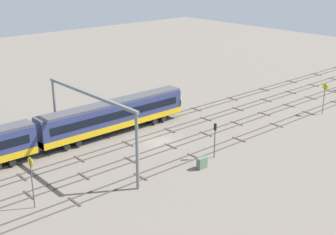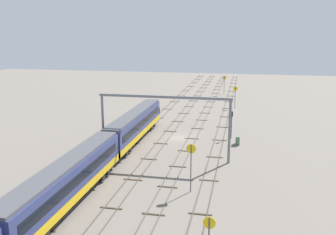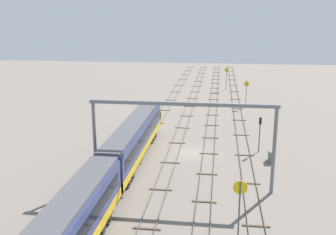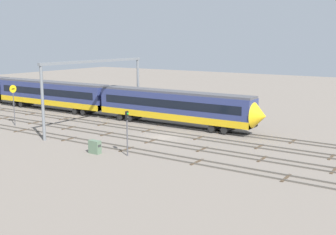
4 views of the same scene
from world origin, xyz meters
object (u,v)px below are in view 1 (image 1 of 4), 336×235
relay_cabinet (202,163)px  overhead_gantry (90,111)px  speed_sign_far_trackside (324,94)px  signal_light_trackside_departure (215,136)px  speed_sign_near_foreground (31,174)px

relay_cabinet → overhead_gantry: bearing=131.8°
speed_sign_far_trackside → relay_cabinet: size_ratio=3.71×
overhead_gantry → signal_light_trackside_departure: overhead_gantry is taller
relay_cabinet → speed_sign_near_foreground: bearing=166.2°
overhead_gantry → speed_sign_far_trackside: bearing=-12.8°
speed_sign_far_trackside → relay_cabinet: 30.04m
speed_sign_far_trackside → signal_light_trackside_departure: speed_sign_far_trackside is taller
overhead_gantry → signal_light_trackside_departure: size_ratio=4.03×
signal_light_trackside_departure → overhead_gantry: bearing=144.4°
overhead_gantry → relay_cabinet: bearing=-48.2°
overhead_gantry → speed_sign_far_trackside: size_ratio=3.64×
overhead_gantry → speed_sign_near_foreground: size_ratio=3.32×
speed_sign_far_trackside → signal_light_trackside_departure: size_ratio=1.11×
overhead_gantry → speed_sign_far_trackside: (39.07, -8.88, -3.46)m
overhead_gantry → speed_sign_near_foreground: 12.33m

